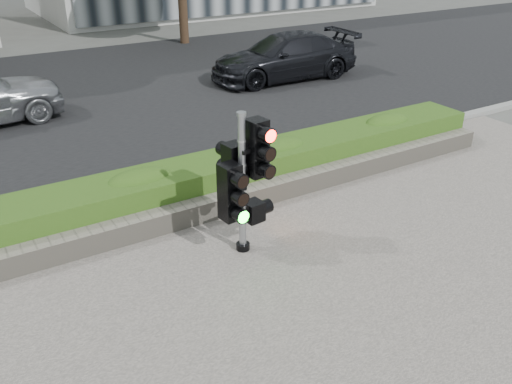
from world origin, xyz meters
The scene contains 8 objects.
ground centered at (0.00, 0.00, 0.00)m, with size 120.00×120.00×0.00m, color #51514C.
sidewalk centered at (0.00, -2.50, 0.01)m, with size 16.00×11.00×0.03m, color #9E9389.
road centered at (0.00, 10.00, 0.01)m, with size 60.00×13.00×0.02m, color black.
curb centered at (0.00, 3.15, 0.06)m, with size 60.00×0.25×0.12m, color gray.
stone_wall centered at (0.00, 1.90, 0.20)m, with size 12.00×0.32×0.34m, color gray.
hedge centered at (0.00, 2.55, 0.37)m, with size 12.00×1.00×0.68m, color #5F952D.
traffic_signal centered at (-0.29, 0.79, 1.21)m, with size 0.76×0.59×2.13m.
car_dark centered at (5.77, 8.69, 0.70)m, with size 1.90×4.69×1.36m, color black.
Camera 1 is at (-3.72, -5.19, 4.38)m, focal length 38.00 mm.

